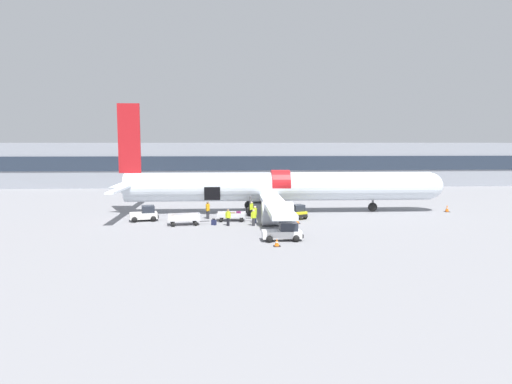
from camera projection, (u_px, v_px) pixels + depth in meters
The scene contains 18 objects.
ground_plane at pixel (276, 221), 45.68m from camera, with size 500.00×500.00×0.00m, color gray.
terminal_strip at pixel (255, 164), 83.77m from camera, with size 96.60×12.33×7.61m.
airplane at pixel (275, 188), 50.65m from camera, with size 37.31×32.04×11.95m.
baggage_tug_lead at pixel (296, 213), 46.79m from camera, with size 2.44×2.71×1.47m.
baggage_tug_mid at pixel (145, 214), 45.46m from camera, with size 3.02×2.30×1.52m.
baggage_tug_rear at pixel (283, 233), 36.42m from camera, with size 3.28×1.91×1.47m.
baggage_cart_loading at pixel (233, 216), 45.46m from camera, with size 3.80×2.00×0.95m.
baggage_cart_queued at pixel (184, 220), 43.22m from camera, with size 3.97×2.09×1.06m.
ground_crew_loader_a at pixel (252, 209), 47.84m from camera, with size 0.51×0.51×1.61m.
ground_crew_loader_b at pixel (255, 214), 44.15m from camera, with size 0.43×0.59×1.69m.
ground_crew_driver at pixel (273, 212), 45.92m from camera, with size 0.55×0.44×1.57m.
ground_crew_supervisor at pixel (228, 217), 42.76m from camera, with size 0.54×0.47×1.57m.
ground_crew_helper at pixel (208, 210), 46.61m from camera, with size 0.45×0.62×1.78m.
ground_crew_marshal at pixel (254, 217), 42.74m from camera, with size 0.54×0.43×1.56m.
suitcase_on_tarmac_upright at pixel (214, 222), 43.19m from camera, with size 0.51×0.41×0.63m.
safety_cone_nose at pixel (447, 208), 51.36m from camera, with size 0.56×0.56×0.79m.
safety_cone_engine_left at pixel (277, 243), 34.43m from camera, with size 0.54×0.54×0.59m.
safety_cone_wingtip at pixel (297, 220), 44.04m from camera, with size 0.57×0.57×0.63m.
Camera 1 is at (-4.63, -44.90, 7.88)m, focal length 32.00 mm.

